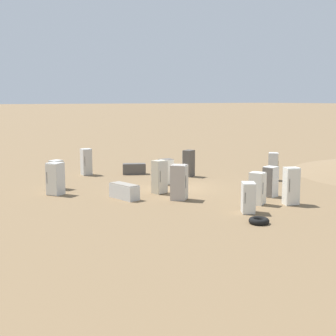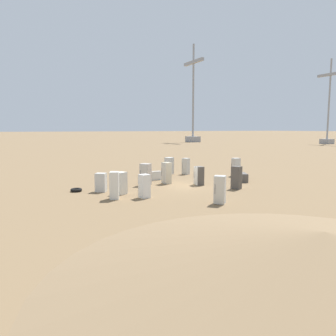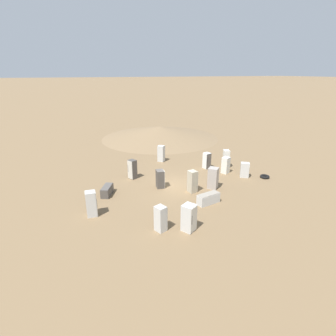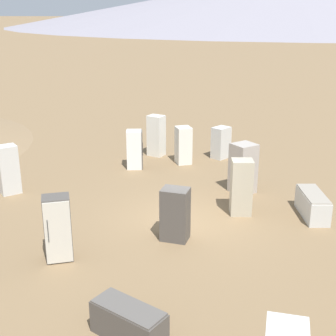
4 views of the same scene
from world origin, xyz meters
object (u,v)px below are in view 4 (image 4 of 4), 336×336
at_px(discarded_fridge_2, 156,136).
at_px(discarded_fridge_7, 8,169).
at_px(discarded_fridge_5, 183,145).
at_px(discarded_fridge_11, 175,214).
at_px(discarded_fridge_8, 58,228).
at_px(scrap_tire, 242,146).
at_px(discarded_fridge_6, 129,323).
at_px(discarded_fridge_1, 135,149).
at_px(discarded_fridge_10, 312,205).
at_px(discarded_fridge_13, 241,187).
at_px(discarded_fridge_12, 221,143).
at_px(discarded_fridge_9, 243,168).

height_order(discarded_fridge_2, discarded_fridge_7, discarded_fridge_2).
xyz_separation_m(discarded_fridge_5, discarded_fridge_11, (-0.77, 7.05, -0.02)).
bearing_deg(discarded_fridge_2, discarded_fridge_11, -53.04).
xyz_separation_m(discarded_fridge_8, scrap_tire, (-4.53, -11.38, -0.76)).
relative_size(discarded_fridge_6, discarded_fridge_7, 0.95).
distance_m(discarded_fridge_6, discarded_fridge_8, 3.85).
bearing_deg(scrap_tire, discarded_fridge_5, 47.49).
height_order(discarded_fridge_5, discarded_fridge_11, discarded_fridge_5).
xyz_separation_m(discarded_fridge_2, discarded_fridge_11, (-2.12, 7.98, -0.15)).
bearing_deg(discarded_fridge_1, discarded_fridge_6, 0.93).
bearing_deg(discarded_fridge_10, discarded_fridge_8, 19.61).
distance_m(discarded_fridge_6, scrap_tire, 14.30).
xyz_separation_m(discarded_fridge_2, discarded_fridge_13, (-3.92, 5.85, -0.01)).
relative_size(discarded_fridge_1, discarded_fridge_13, 0.88).
distance_m(discarded_fridge_5, discarded_fridge_12, 1.87).
bearing_deg(discarded_fridge_10, discarded_fridge_1, -39.26).
distance_m(discarded_fridge_6, discarded_fridge_10, 8.01).
height_order(discarded_fridge_2, discarded_fridge_9, discarded_fridge_2).
bearing_deg(discarded_fridge_11, discarded_fridge_9, 73.25).
bearing_deg(discarded_fridge_7, discarded_fridge_13, -45.88).
bearing_deg(discarded_fridge_7, discarded_fridge_1, -0.19).
xyz_separation_m(discarded_fridge_1, discarded_fridge_2, (-0.53, -1.93, 0.12)).
bearing_deg(discarded_fridge_13, discarded_fridge_10, -4.46).
xyz_separation_m(discarded_fridge_1, discarded_fridge_10, (-6.73, 3.74, -0.41)).
bearing_deg(scrap_tire, discarded_fridge_13, 90.83).
bearing_deg(discarded_fridge_13, discarded_fridge_1, 129.73).
distance_m(discarded_fridge_6, discarded_fridge_9, 8.76).
bearing_deg(discarded_fridge_11, discarded_fridge_2, 112.25).
bearing_deg(scrap_tire, discarded_fridge_9, 91.26).
bearing_deg(discarded_fridge_11, discarded_fridge_5, 103.57).
relative_size(discarded_fridge_9, discarded_fridge_10, 0.98).
bearing_deg(discarded_fridge_6, scrap_tire, -160.96).
relative_size(discarded_fridge_12, scrap_tire, 1.64).
relative_size(discarded_fridge_1, discarded_fridge_12, 1.15).
height_order(discarded_fridge_5, discarded_fridge_6, discarded_fridge_5).
height_order(discarded_fridge_5, discarded_fridge_8, discarded_fridge_8).
height_order(discarded_fridge_10, discarded_fridge_11, discarded_fridge_11).
distance_m(discarded_fridge_12, discarded_fridge_13, 6.05).
xyz_separation_m(discarded_fridge_6, discarded_fridge_12, (-1.03, -12.53, 0.33)).
xyz_separation_m(discarded_fridge_11, scrap_tire, (-1.69, -9.73, -0.65)).
distance_m(discarded_fridge_2, discarded_fridge_13, 7.04).
bearing_deg(discarded_fridge_6, discarded_fridge_10, 174.21).
height_order(discarded_fridge_1, discarded_fridge_2, discarded_fridge_2).
distance_m(discarded_fridge_6, discarded_fridge_11, 4.47).
height_order(discarded_fridge_6, scrap_tire, discarded_fridge_6).
height_order(discarded_fridge_1, scrap_tire, discarded_fridge_1).
xyz_separation_m(discarded_fridge_5, discarded_fridge_7, (5.67, 4.51, 0.09)).
bearing_deg(discarded_fridge_9, discarded_fridge_12, 62.02).
distance_m(discarded_fridge_7, discarded_fridge_9, 8.39).
bearing_deg(discarded_fridge_9, scrap_tire, 48.97).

